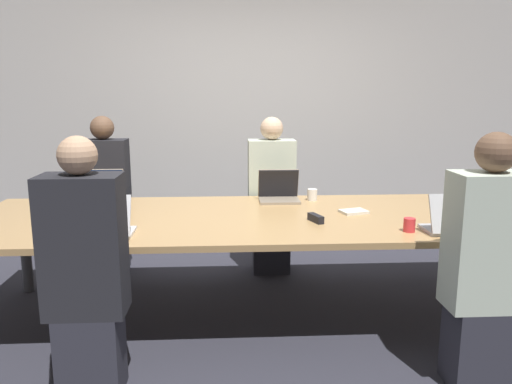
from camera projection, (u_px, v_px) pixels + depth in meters
name	position (u px, v px, depth m)	size (l,w,h in m)	color
ground_plane	(258.00, 312.00, 3.62)	(24.00, 24.00, 0.00)	#2D2D38
curtain_wall	(247.00, 108.00, 5.37)	(12.00, 0.06, 2.80)	#BCB7B2
conference_table	(258.00, 222.00, 3.49)	(4.00, 1.36, 0.72)	tan
laptop_near_left	(104.00, 225.00, 2.97)	(0.33, 0.26, 0.25)	silver
person_near_left	(86.00, 275.00, 2.53)	(0.40, 0.24, 1.36)	#2D2D38
laptop_near_right	(454.00, 222.00, 3.04)	(0.33, 0.25, 0.25)	#B7B7BC
person_near_right	(485.00, 268.00, 2.60)	(0.40, 0.24, 1.38)	#2D2D38
cup_near_right	(409.00, 225.00, 3.08)	(0.07, 0.07, 0.09)	red
laptop_far_center	(279.00, 192.00, 3.96)	(0.32, 0.25, 0.25)	gray
person_far_center	(271.00, 199.00, 4.34)	(0.40, 0.24, 1.37)	#2D2D38
cup_far_center	(312.00, 195.00, 3.98)	(0.08, 0.08, 0.09)	white
laptop_far_left	(102.00, 193.00, 3.87)	(0.34, 0.27, 0.27)	gray
person_far_left	(106.00, 197.00, 4.38)	(0.40, 0.24, 1.37)	#2D2D38
stapler	(316.00, 218.00, 3.31)	(0.09, 0.16, 0.05)	black
notebook	(354.00, 212.00, 3.56)	(0.21, 0.18, 0.02)	silver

